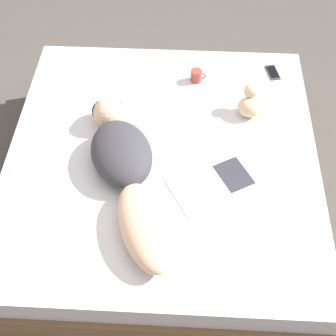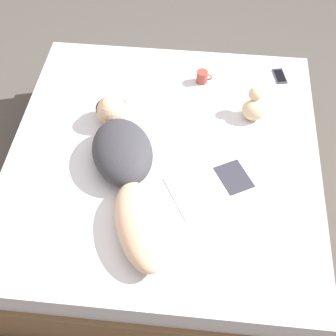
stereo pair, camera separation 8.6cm
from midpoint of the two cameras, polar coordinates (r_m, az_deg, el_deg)
ground_plane at (r=3.29m, az=0.27°, el=-3.87°), size 12.00×12.00×0.00m
bed at (r=3.08m, az=0.29°, el=-1.25°), size 1.97×2.08×0.51m
person at (r=2.70m, az=-4.24°, el=0.17°), size 0.65×1.26×0.20m
open_magazine at (r=2.75m, az=6.66°, el=-2.00°), size 0.60×0.53×0.01m
coffee_mug at (r=3.32m, az=4.96°, el=11.02°), size 0.11×0.08×0.09m
cell_phone at (r=3.48m, az=14.17°, el=10.80°), size 0.10×0.17×0.01m
plush_toy at (r=3.09m, az=11.22°, el=7.31°), size 0.15×0.17×0.20m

